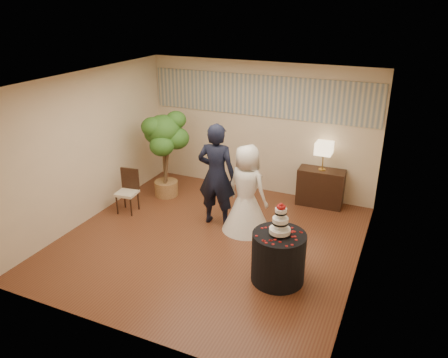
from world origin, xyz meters
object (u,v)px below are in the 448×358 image
at_px(groom, 217,175).
at_px(wedding_cake, 280,219).
at_px(ficus_tree, 165,154).
at_px(side_chair, 127,192).
at_px(cake_table, 278,257).
at_px(console, 320,187).
at_px(bride, 247,189).
at_px(table_lamp, 323,156).

bearing_deg(groom, wedding_cake, 135.63).
distance_m(ficus_tree, side_chair, 1.16).
relative_size(cake_table, side_chair, 0.92).
bearing_deg(console, ficus_tree, -166.02).
height_order(groom, console, groom).
relative_size(cake_table, console, 0.87).
bearing_deg(ficus_tree, wedding_cake, -32.15).
distance_m(groom, bride, 0.62).
relative_size(console, ficus_tree, 0.49).
distance_m(table_lamp, side_chair, 3.96).
bearing_deg(bride, groom, 13.23).
xyz_separation_m(groom, ficus_tree, (-1.52, 0.69, -0.04)).
relative_size(wedding_cake, side_chair, 0.58).
relative_size(groom, ficus_tree, 1.04).
height_order(cake_table, side_chair, side_chair).
relative_size(groom, wedding_cake, 3.87).
bearing_deg(wedding_cake, bride, 128.54).
bearing_deg(side_chair, table_lamp, 21.72).
xyz_separation_m(console, ficus_tree, (-3.14, -0.89, 0.55)).
bearing_deg(table_lamp, groom, -135.70).
xyz_separation_m(groom, console, (1.61, 1.57, -0.59)).
xyz_separation_m(table_lamp, ficus_tree, (-3.14, -0.89, -0.12)).
bearing_deg(groom, cake_table, 135.63).
distance_m(wedding_cake, side_chair, 3.61).
bearing_deg(console, groom, -137.50).
distance_m(groom, wedding_cake, 2.06).
height_order(bride, table_lamp, bride).
relative_size(bride, table_lamp, 2.82).
xyz_separation_m(bride, console, (1.01, 1.59, -0.43)).
xyz_separation_m(groom, table_lamp, (1.61, 1.57, 0.09)).
distance_m(groom, cake_table, 2.14).
bearing_deg(wedding_cake, cake_table, 0.00).
distance_m(groom, console, 2.33).
distance_m(cake_table, table_lamp, 2.93).
relative_size(wedding_cake, console, 0.54).
bearing_deg(side_chair, console, 21.72).
bearing_deg(console, side_chair, -152.92).
bearing_deg(bride, table_lamp, -107.54).
xyz_separation_m(wedding_cake, side_chair, (-3.43, 0.97, -0.61)).
distance_m(console, ficus_tree, 3.30).
relative_size(ficus_tree, side_chair, 2.16).
distance_m(cake_table, wedding_cake, 0.65).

